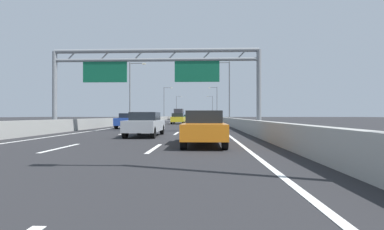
% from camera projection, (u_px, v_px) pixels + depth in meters
% --- Properties ---
extents(ground_plane, '(260.00, 260.00, 0.00)m').
position_uv_depth(ground_plane, '(192.00, 119.00, 98.18)').
color(ground_plane, '#262628').
extents(lane_dash_left_1, '(0.16, 3.00, 0.01)m').
position_uv_depth(lane_dash_left_1, '(61.00, 148.00, 10.81)').
color(lane_dash_left_1, white).
rests_on(lane_dash_left_1, ground_plane).
extents(lane_dash_left_2, '(0.16, 3.00, 0.01)m').
position_uv_depth(lane_dash_left_2, '(125.00, 133.00, 19.81)').
color(lane_dash_left_2, white).
rests_on(lane_dash_left_2, ground_plane).
extents(lane_dash_left_3, '(0.16, 3.00, 0.01)m').
position_uv_depth(lane_dash_left_3, '(150.00, 128.00, 28.80)').
color(lane_dash_left_3, white).
rests_on(lane_dash_left_3, ground_plane).
extents(lane_dash_left_4, '(0.16, 3.00, 0.01)m').
position_uv_depth(lane_dash_left_4, '(162.00, 125.00, 37.79)').
color(lane_dash_left_4, white).
rests_on(lane_dash_left_4, ground_plane).
extents(lane_dash_left_5, '(0.16, 3.00, 0.01)m').
position_uv_depth(lane_dash_left_5, '(170.00, 123.00, 46.79)').
color(lane_dash_left_5, white).
rests_on(lane_dash_left_5, ground_plane).
extents(lane_dash_left_6, '(0.16, 3.00, 0.01)m').
position_uv_depth(lane_dash_left_6, '(175.00, 122.00, 55.78)').
color(lane_dash_left_6, white).
rests_on(lane_dash_left_6, ground_plane).
extents(lane_dash_left_7, '(0.16, 3.00, 0.01)m').
position_uv_depth(lane_dash_left_7, '(179.00, 121.00, 64.77)').
color(lane_dash_left_7, white).
rests_on(lane_dash_left_7, ground_plane).
extents(lane_dash_left_8, '(0.16, 3.00, 0.01)m').
position_uv_depth(lane_dash_left_8, '(182.00, 120.00, 73.76)').
color(lane_dash_left_8, white).
rests_on(lane_dash_left_8, ground_plane).
extents(lane_dash_left_9, '(0.16, 3.00, 0.01)m').
position_uv_depth(lane_dash_left_9, '(184.00, 120.00, 82.76)').
color(lane_dash_left_9, white).
rests_on(lane_dash_left_9, ground_plane).
extents(lane_dash_left_10, '(0.16, 3.00, 0.01)m').
position_uv_depth(lane_dash_left_10, '(186.00, 119.00, 91.75)').
color(lane_dash_left_10, white).
rests_on(lane_dash_left_10, ground_plane).
extents(lane_dash_left_11, '(0.16, 3.00, 0.01)m').
position_uv_depth(lane_dash_left_11, '(188.00, 119.00, 100.74)').
color(lane_dash_left_11, white).
rests_on(lane_dash_left_11, ground_plane).
extents(lane_dash_left_12, '(0.16, 3.00, 0.01)m').
position_uv_depth(lane_dash_left_12, '(189.00, 119.00, 109.74)').
color(lane_dash_left_12, white).
rests_on(lane_dash_left_12, ground_plane).
extents(lane_dash_left_13, '(0.16, 3.00, 0.01)m').
position_uv_depth(lane_dash_left_13, '(190.00, 118.00, 118.73)').
color(lane_dash_left_13, white).
rests_on(lane_dash_left_13, ground_plane).
extents(lane_dash_left_14, '(0.16, 3.00, 0.01)m').
position_uv_depth(lane_dash_left_14, '(191.00, 118.00, 127.72)').
color(lane_dash_left_14, white).
rests_on(lane_dash_left_14, ground_plane).
extents(lane_dash_left_15, '(0.16, 3.00, 0.01)m').
position_uv_depth(lane_dash_left_15, '(192.00, 118.00, 136.72)').
color(lane_dash_left_15, white).
rests_on(lane_dash_left_15, ground_plane).
extents(lane_dash_left_16, '(0.16, 3.00, 0.01)m').
position_uv_depth(lane_dash_left_16, '(192.00, 118.00, 145.71)').
color(lane_dash_left_16, white).
rests_on(lane_dash_left_16, ground_plane).
extents(lane_dash_left_17, '(0.16, 3.00, 0.01)m').
position_uv_depth(lane_dash_left_17, '(193.00, 118.00, 154.70)').
color(lane_dash_left_17, white).
rests_on(lane_dash_left_17, ground_plane).
extents(lane_dash_right_1, '(0.16, 3.00, 0.01)m').
position_uv_depth(lane_dash_right_1, '(154.00, 148.00, 10.67)').
color(lane_dash_right_1, white).
rests_on(lane_dash_right_1, ground_plane).
extents(lane_dash_right_2, '(0.16, 3.00, 0.01)m').
position_uv_depth(lane_dash_right_2, '(177.00, 133.00, 19.67)').
color(lane_dash_right_2, white).
rests_on(lane_dash_right_2, ground_plane).
extents(lane_dash_right_3, '(0.16, 3.00, 0.01)m').
position_uv_depth(lane_dash_right_3, '(185.00, 128.00, 28.66)').
color(lane_dash_right_3, white).
rests_on(lane_dash_right_3, ground_plane).
extents(lane_dash_right_4, '(0.16, 3.00, 0.01)m').
position_uv_depth(lane_dash_right_4, '(189.00, 125.00, 37.65)').
color(lane_dash_right_4, white).
rests_on(lane_dash_right_4, ground_plane).
extents(lane_dash_right_5, '(0.16, 3.00, 0.01)m').
position_uv_depth(lane_dash_right_5, '(192.00, 123.00, 46.65)').
color(lane_dash_right_5, white).
rests_on(lane_dash_right_5, ground_plane).
extents(lane_dash_right_6, '(0.16, 3.00, 0.01)m').
position_uv_depth(lane_dash_right_6, '(194.00, 122.00, 55.64)').
color(lane_dash_right_6, white).
rests_on(lane_dash_right_6, ground_plane).
extents(lane_dash_right_7, '(0.16, 3.00, 0.01)m').
position_uv_depth(lane_dash_right_7, '(195.00, 121.00, 64.63)').
color(lane_dash_right_7, white).
rests_on(lane_dash_right_7, ground_plane).
extents(lane_dash_right_8, '(0.16, 3.00, 0.01)m').
position_uv_depth(lane_dash_right_8, '(196.00, 120.00, 73.63)').
color(lane_dash_right_8, white).
rests_on(lane_dash_right_8, ground_plane).
extents(lane_dash_right_9, '(0.16, 3.00, 0.01)m').
position_uv_depth(lane_dash_right_9, '(197.00, 120.00, 82.62)').
color(lane_dash_right_9, white).
rests_on(lane_dash_right_9, ground_plane).
extents(lane_dash_right_10, '(0.16, 3.00, 0.01)m').
position_uv_depth(lane_dash_right_10, '(197.00, 119.00, 91.61)').
color(lane_dash_right_10, white).
rests_on(lane_dash_right_10, ground_plane).
extents(lane_dash_right_11, '(0.16, 3.00, 0.01)m').
position_uv_depth(lane_dash_right_11, '(198.00, 119.00, 100.60)').
color(lane_dash_right_11, white).
rests_on(lane_dash_right_11, ground_plane).
extents(lane_dash_right_12, '(0.16, 3.00, 0.01)m').
position_uv_depth(lane_dash_right_12, '(198.00, 119.00, 109.60)').
color(lane_dash_right_12, white).
rests_on(lane_dash_right_12, ground_plane).
extents(lane_dash_right_13, '(0.16, 3.00, 0.01)m').
position_uv_depth(lane_dash_right_13, '(199.00, 118.00, 118.59)').
color(lane_dash_right_13, white).
rests_on(lane_dash_right_13, ground_plane).
extents(lane_dash_right_14, '(0.16, 3.00, 0.01)m').
position_uv_depth(lane_dash_right_14, '(199.00, 118.00, 127.58)').
color(lane_dash_right_14, white).
rests_on(lane_dash_right_14, ground_plane).
extents(lane_dash_right_15, '(0.16, 3.00, 0.01)m').
position_uv_depth(lane_dash_right_15, '(199.00, 118.00, 136.58)').
color(lane_dash_right_15, white).
rests_on(lane_dash_right_15, ground_plane).
extents(lane_dash_right_16, '(0.16, 3.00, 0.01)m').
position_uv_depth(lane_dash_right_16, '(199.00, 118.00, 145.57)').
color(lane_dash_right_16, white).
rests_on(lane_dash_right_16, ground_plane).
extents(lane_dash_right_17, '(0.16, 3.00, 0.01)m').
position_uv_depth(lane_dash_right_17, '(200.00, 118.00, 154.56)').
color(lane_dash_right_17, white).
rests_on(lane_dash_right_17, ground_plane).
extents(edge_line_left, '(0.16, 176.00, 0.01)m').
position_uv_depth(edge_line_left, '(174.00, 119.00, 86.39)').
color(edge_line_left, white).
rests_on(edge_line_left, ground_plane).
extents(edge_line_right, '(0.16, 176.00, 0.01)m').
position_uv_depth(edge_line_right, '(208.00, 119.00, 85.98)').
color(edge_line_right, white).
rests_on(edge_line_right, ground_plane).
extents(barrier_left, '(0.45, 220.00, 0.95)m').
position_uv_depth(barrier_left, '(175.00, 117.00, 108.44)').
color(barrier_left, '#9E9E99').
rests_on(barrier_left, ground_plane).
extents(barrier_right, '(0.45, 220.00, 0.95)m').
position_uv_depth(barrier_right, '(212.00, 117.00, 107.90)').
color(barrier_right, '#9E9E99').
rests_on(barrier_right, ground_plane).
extents(sign_gantry, '(16.07, 0.36, 6.36)m').
position_uv_depth(sign_gantry, '(154.00, 69.00, 21.61)').
color(sign_gantry, gray).
rests_on(sign_gantry, ground_plane).
extents(streetlamp_left_mid, '(2.58, 0.28, 9.50)m').
position_uv_depth(streetlamp_left_mid, '(131.00, 89.00, 43.87)').
color(streetlamp_left_mid, slate).
rests_on(streetlamp_left_mid, ground_plane).
extents(streetlamp_right_mid, '(2.58, 0.28, 9.50)m').
position_uv_depth(streetlamp_right_mid, '(228.00, 88.00, 43.29)').
color(streetlamp_right_mid, slate).
rests_on(streetlamp_right_mid, ground_plane).
extents(streetlamp_left_far, '(2.58, 0.28, 9.50)m').
position_uv_depth(streetlamp_left_far, '(165.00, 101.00, 82.33)').
color(streetlamp_left_far, slate).
rests_on(streetlamp_left_far, ground_plane).
extents(streetlamp_right_far, '(2.58, 0.28, 9.50)m').
position_uv_depth(streetlamp_right_far, '(216.00, 101.00, 81.75)').
color(streetlamp_right_far, slate).
rests_on(streetlamp_right_far, ground_plane).
extents(streetlamp_left_distant, '(2.58, 0.28, 9.50)m').
position_uv_depth(streetlamp_left_distant, '(177.00, 106.00, 120.79)').
color(streetlamp_left_distant, slate).
rests_on(streetlamp_left_distant, ground_plane).
extents(streetlamp_right_distant, '(2.58, 0.28, 9.50)m').
position_uv_depth(streetlamp_right_distant, '(212.00, 106.00, 120.21)').
color(streetlamp_right_distant, slate).
rests_on(streetlamp_right_distant, ground_plane).
extents(green_car, '(1.76, 4.25, 1.50)m').
position_uv_depth(green_car, '(184.00, 117.00, 106.52)').
color(green_car, '#1E7A38').
rests_on(green_car, ground_plane).
extents(orange_car, '(1.73, 4.61, 1.46)m').
position_uv_depth(orange_car, '(204.00, 127.00, 12.18)').
color(orange_car, orange).
rests_on(orange_car, ground_plane).
extents(silver_car, '(1.75, 4.43, 1.44)m').
position_uv_depth(silver_car, '(145.00, 124.00, 16.97)').
color(silver_car, '#A8ADB2').
rests_on(silver_car, ground_plane).
extents(black_car, '(1.82, 4.41, 1.44)m').
position_uv_depth(black_car, '(190.00, 117.00, 77.17)').
color(black_car, black).
rests_on(black_car, ground_plane).
extents(yellow_car, '(1.81, 4.66, 1.57)m').
position_uv_depth(yellow_car, '(178.00, 118.00, 41.26)').
color(yellow_car, yellow).
rests_on(yellow_car, ground_plane).
extents(blue_car, '(1.75, 4.17, 1.45)m').
position_uv_depth(blue_car, '(129.00, 121.00, 27.30)').
color(blue_car, '#2347AD').
rests_on(blue_car, ground_plane).
extents(box_truck, '(2.39, 8.79, 3.16)m').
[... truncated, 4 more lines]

